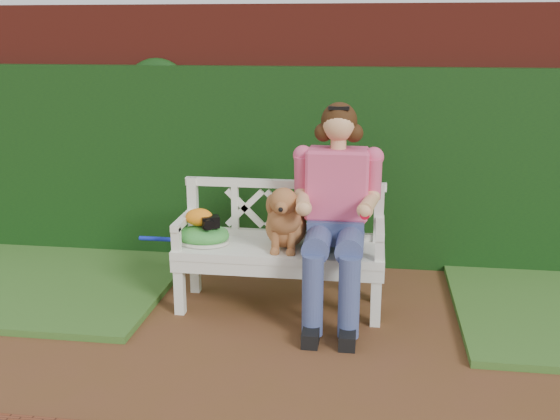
# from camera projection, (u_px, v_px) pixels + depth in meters

# --- Properties ---
(ground) EXTENTS (60.00, 60.00, 0.00)m
(ground) POSITION_uv_depth(u_px,v_px,m) (293.00, 349.00, 4.23)
(ground) COLOR #58361B
(brick_wall) EXTENTS (10.00, 0.30, 2.20)m
(brick_wall) POSITION_uv_depth(u_px,v_px,m) (321.00, 135.00, 5.75)
(brick_wall) COLOR maroon
(brick_wall) RESTS_ON ground
(ivy_hedge) EXTENTS (10.00, 0.18, 1.70)m
(ivy_hedge) POSITION_uv_depth(u_px,v_px,m) (318.00, 168.00, 5.61)
(ivy_hedge) COLOR #153D0E
(ivy_hedge) RESTS_ON ground
(grass_left) EXTENTS (2.60, 2.00, 0.05)m
(grass_left) POSITION_uv_depth(u_px,v_px,m) (19.00, 276.00, 5.41)
(grass_left) COLOR #24521A
(grass_left) RESTS_ON ground
(garden_bench) EXTENTS (1.63, 0.74, 0.48)m
(garden_bench) POSITION_uv_depth(u_px,v_px,m) (280.00, 277.00, 4.80)
(garden_bench) COLOR white
(garden_bench) RESTS_ON ground
(seated_woman) EXTENTS (0.90, 1.04, 1.55)m
(seated_woman) POSITION_uv_depth(u_px,v_px,m) (336.00, 210.00, 4.58)
(seated_woman) COLOR #E52864
(seated_woman) RESTS_ON ground
(dog) EXTENTS (0.35, 0.45, 0.48)m
(dog) POSITION_uv_depth(u_px,v_px,m) (286.00, 216.00, 4.63)
(dog) COLOR #B4864A
(dog) RESTS_ON garden_bench
(tennis_racket) EXTENTS (0.76, 0.46, 0.03)m
(tennis_racket) POSITION_uv_depth(u_px,v_px,m) (200.00, 241.00, 4.80)
(tennis_racket) COLOR silver
(tennis_racket) RESTS_ON garden_bench
(green_bag) EXTENTS (0.44, 0.37, 0.13)m
(green_bag) POSITION_uv_depth(u_px,v_px,m) (203.00, 235.00, 4.78)
(green_bag) COLOR #3B852E
(green_bag) RESTS_ON garden_bench
(camera_item) EXTENTS (0.15, 0.13, 0.08)m
(camera_item) POSITION_uv_depth(u_px,v_px,m) (210.00, 222.00, 4.72)
(camera_item) COLOR black
(camera_item) RESTS_ON green_bag
(baseball_glove) EXTENTS (0.22, 0.17, 0.13)m
(baseball_glove) POSITION_uv_depth(u_px,v_px,m) (199.00, 217.00, 4.75)
(baseball_glove) COLOR orange
(baseball_glove) RESTS_ON green_bag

